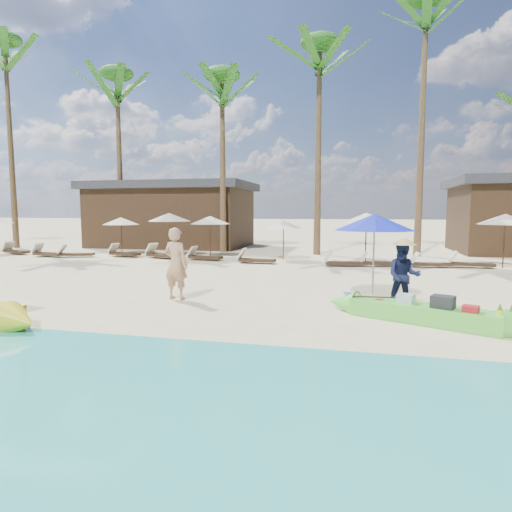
# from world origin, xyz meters

# --- Properties ---
(ground) EXTENTS (240.00, 240.00, 0.00)m
(ground) POSITION_xyz_m (0.00, 0.00, 0.00)
(ground) COLOR beige
(ground) RESTS_ON ground
(wet_sand_strip) EXTENTS (240.00, 4.50, 0.01)m
(wet_sand_strip) POSITION_xyz_m (0.00, -5.00, 0.00)
(wet_sand_strip) COLOR tan
(wet_sand_strip) RESTS_ON ground
(green_canoe) EXTENTS (4.68, 2.36, 0.64)m
(green_canoe) POSITION_xyz_m (5.67, -0.16, 0.21)
(green_canoe) COLOR #58D13F
(green_canoe) RESTS_ON ground
(tourist) EXTENTS (0.79, 0.59, 1.96)m
(tourist) POSITION_xyz_m (-0.51, 0.95, 0.98)
(tourist) COLOR tan
(tourist) RESTS_ON ground
(vendor_green) EXTENTS (0.86, 0.70, 1.65)m
(vendor_green) POSITION_xyz_m (5.38, 1.06, 0.82)
(vendor_green) COLOR #151B3C
(vendor_green) RESTS_ON ground
(blue_umbrella) EXTENTS (2.16, 2.16, 2.32)m
(blue_umbrella) POSITION_xyz_m (4.70, 2.07, 2.10)
(blue_umbrella) COLOR #99999E
(blue_umbrella) RESTS_ON ground
(lounger_2_left) EXTENTS (1.89, 1.08, 0.61)m
(lounger_2_left) POSITION_xyz_m (-14.28, 10.32, 0.21)
(lounger_2_left) COLOR #332215
(lounger_2_left) RESTS_ON ground
(resort_parasol_3) EXTENTS (1.99, 1.99, 2.05)m
(resort_parasol_3) POSITION_xyz_m (-8.36, 11.49, 1.85)
(resort_parasol_3) COLOR #332215
(resort_parasol_3) RESTS_ON ground
(lounger_3_left) EXTENTS (1.92, 0.79, 0.63)m
(lounger_3_left) POSITION_xyz_m (-11.57, 9.55, 0.21)
(lounger_3_left) COLOR #332215
(lounger_3_left) RESTS_ON ground
(lounger_3_right) EXTENTS (1.84, 1.03, 0.60)m
(lounger_3_right) POSITION_xyz_m (-10.05, 9.71, 0.20)
(lounger_3_right) COLOR #332215
(lounger_3_right) RESTS_ON ground
(resort_parasol_4) EXTENTS (2.24, 2.24, 2.30)m
(resort_parasol_4) POSITION_xyz_m (-5.40, 11.29, 2.08)
(resort_parasol_4) COLOR #332215
(resort_parasol_4) RESTS_ON ground
(lounger_4_left) EXTENTS (1.88, 0.93, 0.61)m
(lounger_4_left) POSITION_xyz_m (-7.72, 10.50, 0.21)
(lounger_4_left) COLOR #332215
(lounger_4_left) RESTS_ON ground
(lounger_4_right) EXTENTS (2.03, 1.22, 0.66)m
(lounger_4_right) POSITION_xyz_m (-5.41, 10.22, 0.22)
(lounger_4_right) COLOR #332215
(lounger_4_right) RESTS_ON ground
(resort_parasol_5) EXTENTS (2.08, 2.08, 2.14)m
(resort_parasol_5) POSITION_xyz_m (-3.19, 11.48, 1.93)
(resort_parasol_5) COLOR #332215
(resort_parasol_5) RESTS_ON ground
(lounger_5_left) EXTENTS (1.81, 0.78, 0.59)m
(lounger_5_left) POSITION_xyz_m (-3.02, 9.90, 0.20)
(lounger_5_left) COLOR #332215
(lounger_5_left) RESTS_ON ground
(resort_parasol_6) EXTENTS (1.87, 1.87, 1.93)m
(resort_parasol_6) POSITION_xyz_m (0.76, 11.03, 1.74)
(resort_parasol_6) COLOR #332215
(resort_parasol_6) RESTS_ON ground
(lounger_6_left) EXTENTS (1.79, 0.64, 0.60)m
(lounger_6_left) POSITION_xyz_m (-0.29, 9.28, 0.20)
(lounger_6_left) COLOR #332215
(lounger_6_left) RESTS_ON ground
(lounger_6_right) EXTENTS (1.77, 0.87, 0.58)m
(lounger_6_right) POSITION_xyz_m (3.66, 9.07, 0.19)
(lounger_6_right) COLOR #332215
(lounger_6_right) RESTS_ON ground
(resort_parasol_7) EXTENTS (2.26, 2.26, 2.33)m
(resort_parasol_7) POSITION_xyz_m (4.68, 10.16, 2.10)
(resort_parasol_7) COLOR #332215
(resort_parasol_7) RESTS_ON ground
(lounger_7_left) EXTENTS (1.70, 0.70, 0.56)m
(lounger_7_left) POSITION_xyz_m (5.16, 9.42, 0.19)
(lounger_7_left) COLOR #332215
(lounger_7_left) RESTS_ON ground
(lounger_7_right) EXTENTS (1.72, 0.69, 0.57)m
(lounger_7_right) POSITION_xyz_m (7.28, 9.54, 0.19)
(lounger_7_right) COLOR #332215
(lounger_7_right) RESTS_ON ground
(resort_parasol_8) EXTENTS (2.22, 2.22, 2.28)m
(resort_parasol_8) POSITION_xyz_m (10.29, 9.97, 2.06)
(resort_parasol_8) COLOR #332215
(resort_parasol_8) RESTS_ON ground
(lounger_8_left) EXTENTS (1.86, 0.71, 0.62)m
(lounger_8_left) POSITION_xyz_m (8.93, 9.83, 0.21)
(lounger_8_left) COLOR #332215
(lounger_8_left) RESTS_ON ground
(palm_1) EXTENTS (2.08, 2.08, 13.60)m
(palm_1) POSITION_xyz_m (-17.59, 14.06, 10.82)
(palm_1) COLOR brown
(palm_1) RESTS_ON ground
(palm_2) EXTENTS (2.08, 2.08, 11.33)m
(palm_2) POSITION_xyz_m (-10.45, 15.08, 9.18)
(palm_2) COLOR brown
(palm_2) RESTS_ON ground
(palm_3) EXTENTS (2.08, 2.08, 10.52)m
(palm_3) POSITION_xyz_m (-3.36, 14.27, 8.58)
(palm_3) COLOR brown
(palm_3) RESTS_ON ground
(palm_4) EXTENTS (2.08, 2.08, 11.70)m
(palm_4) POSITION_xyz_m (2.15, 14.01, 9.45)
(palm_4) COLOR brown
(palm_4) RESTS_ON ground
(palm_5) EXTENTS (2.08, 2.08, 13.60)m
(palm_5) POSITION_xyz_m (7.45, 14.38, 10.82)
(palm_5) COLOR brown
(palm_5) RESTS_ON ground
(pavilion_west) EXTENTS (10.80, 6.60, 4.30)m
(pavilion_west) POSITION_xyz_m (-8.00, 17.50, 2.19)
(pavilion_west) COLOR #332215
(pavilion_west) RESTS_ON ground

